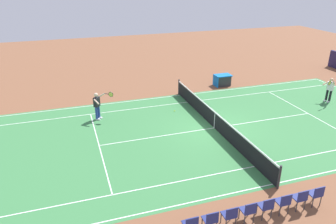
{
  "coord_description": "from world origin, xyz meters",
  "views": [
    {
      "loc": [
        7.55,
        14.52,
        8.01
      ],
      "look_at": [
        2.41,
        -0.98,
        0.9
      ],
      "focal_mm": 34.35,
      "sensor_mm": 36.0,
      "label": 1
    }
  ],
  "objects_px": {
    "tennis_net": "(215,120)",
    "spectator_chair_7": "(191,224)",
    "spectator_chair_1": "(300,198)",
    "spectator_chair_3": "(266,206)",
    "equipment_cart_tarped": "(222,80)",
    "spectator_chair_4": "(248,210)",
    "spectator_chair_5": "(230,215)",
    "tennis_player_near": "(98,105)",
    "spectator_chair_6": "(211,219)",
    "tennis_player_far": "(330,89)",
    "spectator_chair_2": "(284,202)",
    "tennis_ball": "(174,111)",
    "spectator_chair_0": "(316,194)"
  },
  "relations": [
    {
      "from": "spectator_chair_1",
      "to": "spectator_chair_7",
      "type": "relative_size",
      "value": 1.0
    },
    {
      "from": "tennis_ball",
      "to": "spectator_chair_1",
      "type": "xyz_separation_m",
      "value": [
        -1.32,
        9.99,
        0.49
      ]
    },
    {
      "from": "tennis_net",
      "to": "spectator_chair_7",
      "type": "xyz_separation_m",
      "value": [
        4.31,
        7.09,
        0.03
      ]
    },
    {
      "from": "tennis_ball",
      "to": "spectator_chair_7",
      "type": "relative_size",
      "value": 0.08
    },
    {
      "from": "tennis_net",
      "to": "spectator_chair_5",
      "type": "distance_m",
      "value": 7.65
    },
    {
      "from": "spectator_chair_5",
      "to": "spectator_chair_6",
      "type": "distance_m",
      "value": 0.71
    },
    {
      "from": "tennis_player_far",
      "to": "tennis_ball",
      "type": "relative_size",
      "value": 25.71
    },
    {
      "from": "tennis_net",
      "to": "spectator_chair_3",
      "type": "height_order",
      "value": "tennis_net"
    },
    {
      "from": "tennis_player_near",
      "to": "spectator_chair_1",
      "type": "distance_m",
      "value": 11.94
    },
    {
      "from": "tennis_player_near",
      "to": "spectator_chair_4",
      "type": "xyz_separation_m",
      "value": [
        -3.83,
        10.33,
        -0.41
      ]
    },
    {
      "from": "tennis_player_near",
      "to": "spectator_chair_7",
      "type": "xyz_separation_m",
      "value": [
        -1.69,
        10.33,
        -0.41
      ]
    },
    {
      "from": "tennis_ball",
      "to": "spectator_chair_1",
      "type": "height_order",
      "value": "spectator_chair_1"
    },
    {
      "from": "tennis_player_far",
      "to": "spectator_chair_1",
      "type": "height_order",
      "value": "tennis_player_far"
    },
    {
      "from": "spectator_chair_7",
      "to": "tennis_player_far",
      "type": "bearing_deg",
      "value": -147.99
    },
    {
      "from": "spectator_chair_4",
      "to": "tennis_player_near",
      "type": "bearing_deg",
      "value": -69.67
    },
    {
      "from": "tennis_net",
      "to": "equipment_cart_tarped",
      "type": "xyz_separation_m",
      "value": [
        -3.8,
        -6.5,
        -0.05
      ]
    },
    {
      "from": "tennis_player_far",
      "to": "spectator_chair_6",
      "type": "distance_m",
      "value": 15.11
    },
    {
      "from": "tennis_net",
      "to": "tennis_player_far",
      "type": "bearing_deg",
      "value": -172.17
    },
    {
      "from": "spectator_chair_1",
      "to": "spectator_chair_4",
      "type": "relative_size",
      "value": 1.0
    },
    {
      "from": "tennis_ball",
      "to": "spectator_chair_4",
      "type": "height_order",
      "value": "spectator_chair_4"
    },
    {
      "from": "tennis_player_far",
      "to": "spectator_chair_6",
      "type": "relative_size",
      "value": 1.93
    },
    {
      "from": "spectator_chair_5",
      "to": "spectator_chair_6",
      "type": "relative_size",
      "value": 1.0
    },
    {
      "from": "spectator_chair_0",
      "to": "spectator_chair_1",
      "type": "relative_size",
      "value": 1.0
    },
    {
      "from": "tennis_net",
      "to": "spectator_chair_6",
      "type": "height_order",
      "value": "tennis_net"
    },
    {
      "from": "spectator_chair_1",
      "to": "spectator_chair_7",
      "type": "bearing_deg",
      "value": 0.0
    },
    {
      "from": "tennis_player_near",
      "to": "spectator_chair_1",
      "type": "xyz_separation_m",
      "value": [
        -5.97,
        10.33,
        -0.41
      ]
    },
    {
      "from": "spectator_chair_1",
      "to": "spectator_chair_7",
      "type": "xyz_separation_m",
      "value": [
        4.28,
        0.0,
        0.0
      ]
    },
    {
      "from": "spectator_chair_4",
      "to": "tennis_net",
      "type": "bearing_deg",
      "value": -107.06
    },
    {
      "from": "spectator_chair_0",
      "to": "spectator_chair_4",
      "type": "relative_size",
      "value": 1.0
    },
    {
      "from": "equipment_cart_tarped",
      "to": "spectator_chair_0",
      "type": "bearing_deg",
      "value": 77.05
    },
    {
      "from": "tennis_net",
      "to": "spectator_chair_7",
      "type": "bearing_deg",
      "value": 58.67
    },
    {
      "from": "tennis_net",
      "to": "equipment_cart_tarped",
      "type": "bearing_deg",
      "value": -120.32
    },
    {
      "from": "spectator_chair_1",
      "to": "spectator_chair_2",
      "type": "distance_m",
      "value": 0.71
    },
    {
      "from": "tennis_player_near",
      "to": "spectator_chair_6",
      "type": "bearing_deg",
      "value": 103.09
    },
    {
      "from": "spectator_chair_4",
      "to": "spectator_chair_5",
      "type": "relative_size",
      "value": 1.0
    },
    {
      "from": "spectator_chair_3",
      "to": "spectator_chair_1",
      "type": "bearing_deg",
      "value": 180.0
    },
    {
      "from": "tennis_player_near",
      "to": "spectator_chair_4",
      "type": "relative_size",
      "value": 1.93
    },
    {
      "from": "spectator_chair_2",
      "to": "spectator_chair_7",
      "type": "relative_size",
      "value": 1.0
    },
    {
      "from": "tennis_ball",
      "to": "spectator_chair_2",
      "type": "xyz_separation_m",
      "value": [
        -0.6,
        9.99,
        0.49
      ]
    },
    {
      "from": "spectator_chair_0",
      "to": "spectator_chair_3",
      "type": "relative_size",
      "value": 1.0
    },
    {
      "from": "spectator_chair_7",
      "to": "tennis_net",
      "type": "bearing_deg",
      "value": -121.33
    },
    {
      "from": "spectator_chair_1",
      "to": "spectator_chair_2",
      "type": "xyz_separation_m",
      "value": [
        0.71,
        0.0,
        0.0
      ]
    },
    {
      "from": "tennis_player_near",
      "to": "equipment_cart_tarped",
      "type": "relative_size",
      "value": 1.36
    },
    {
      "from": "spectator_chair_5",
      "to": "spectator_chair_4",
      "type": "bearing_deg",
      "value": 180.0
    },
    {
      "from": "tennis_player_far",
      "to": "spectator_chair_3",
      "type": "xyz_separation_m",
      "value": [
        10.46,
        8.32,
        -0.41
      ]
    },
    {
      "from": "tennis_ball",
      "to": "spectator_chair_2",
      "type": "bearing_deg",
      "value": 93.47
    },
    {
      "from": "spectator_chair_1",
      "to": "spectator_chair_6",
      "type": "bearing_deg",
      "value": 0.0
    },
    {
      "from": "tennis_player_near",
      "to": "spectator_chair_6",
      "type": "height_order",
      "value": "tennis_player_near"
    },
    {
      "from": "spectator_chair_1",
      "to": "spectator_chair_2",
      "type": "bearing_deg",
      "value": 0.0
    },
    {
      "from": "spectator_chair_2",
      "to": "tennis_player_far",
      "type": "bearing_deg",
      "value": -139.51
    }
  ]
}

